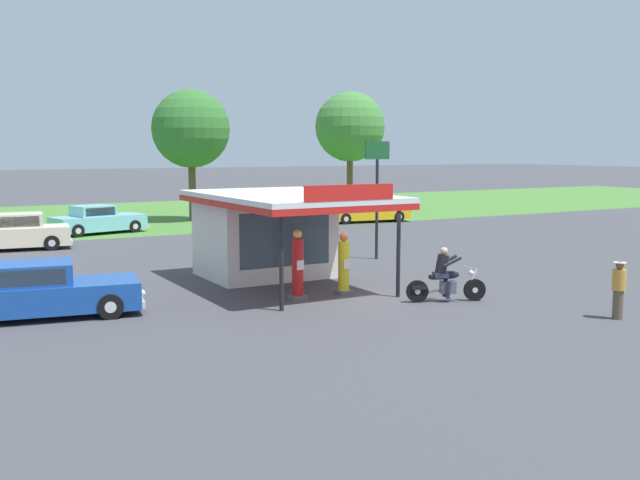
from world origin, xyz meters
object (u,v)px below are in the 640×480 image
at_px(parked_car_back_row_far_right, 11,234).
at_px(bystander_leaning_by_kiosk, 619,289).
at_px(parked_car_second_row_spare, 98,221).
at_px(roadside_pole_sign, 377,179).
at_px(gas_pump_nearside, 298,267).
at_px(featured_classic_sedan, 37,292).
at_px(motorcycle_with_rider, 445,279).
at_px(gas_pump_offside, 344,266).
at_px(parked_car_back_row_left, 366,211).
at_px(parked_car_back_row_centre_left, 267,218).

xyz_separation_m(parked_car_back_row_far_right, bystander_leaning_by_kiosk, (12.02, -21.68, 0.08)).
distance_m(parked_car_second_row_spare, roadside_pole_sign, 16.60).
bearing_deg(gas_pump_nearside, parked_car_back_row_far_right, 111.47).
bearing_deg(featured_classic_sedan, parked_car_second_row_spare, 73.15).
xyz_separation_m(motorcycle_with_rider, parked_car_second_row_spare, (-4.85, 22.28, 0.02)).
height_order(gas_pump_offside, parked_car_second_row_spare, gas_pump_offside).
xyz_separation_m(parked_car_back_row_far_right, parked_car_second_row_spare, (4.66, 4.48, -0.04)).
bearing_deg(roadside_pole_sign, gas_pump_nearside, -139.90).
distance_m(gas_pump_nearside, bystander_leaning_by_kiosk, 8.72).
height_order(gas_pump_offside, featured_classic_sedan, gas_pump_offside).
height_order(parked_car_back_row_far_right, bystander_leaning_by_kiosk, parked_car_back_row_far_right).
bearing_deg(parked_car_back_row_left, roadside_pole_sign, -121.27).
distance_m(parked_car_back_row_far_right, roadside_pole_sign, 16.10).
height_order(parked_car_back_row_far_right, parked_car_back_row_left, parked_car_back_row_far_right).
height_order(parked_car_back_row_far_right, roadside_pole_sign, roadside_pole_sign).
bearing_deg(gas_pump_offside, parked_car_back_row_far_right, 116.39).
relative_size(gas_pump_offside, parked_car_back_row_left, 0.33).
bearing_deg(parked_car_back_row_centre_left, gas_pump_offside, -107.41).
height_order(motorcycle_with_rider, bystander_leaning_by_kiosk, motorcycle_with_rider).
relative_size(gas_pump_nearside, parked_car_back_row_left, 0.37).
distance_m(featured_classic_sedan, roadside_pole_sign, 14.21).
bearing_deg(bystander_leaning_by_kiosk, featured_classic_sedan, 149.83).
xyz_separation_m(parked_car_back_row_far_right, parked_car_back_row_centre_left, (12.76, 1.07, 0.01)).
relative_size(parked_car_back_row_centre_left, bystander_leaning_by_kiosk, 3.55).
distance_m(motorcycle_with_rider, featured_classic_sedan, 11.11).
xyz_separation_m(gas_pump_nearside, parked_car_second_row_spare, (-1.37, 19.82, -0.26)).
xyz_separation_m(motorcycle_with_rider, parked_car_back_row_far_right, (-9.51, 17.80, 0.06)).
relative_size(gas_pump_nearside, gas_pump_offside, 1.09).
height_order(parked_car_second_row_spare, bystander_leaning_by_kiosk, bystander_leaning_by_kiosk).
height_order(gas_pump_offside, parked_car_back_row_left, gas_pump_offside).
xyz_separation_m(gas_pump_offside, parked_car_back_row_far_right, (-7.61, 15.34, -0.13)).
height_order(parked_car_back_row_far_right, parked_car_back_row_centre_left, parked_car_back_row_far_right).
bearing_deg(parked_car_back_row_left, parked_car_back_row_far_right, -172.30).
height_order(featured_classic_sedan, parked_car_back_row_far_right, parked_car_back_row_far_right).
distance_m(gas_pump_nearside, featured_classic_sedan, 7.12).
xyz_separation_m(gas_pump_nearside, parked_car_back_row_left, (14.07, 18.06, -0.24)).
height_order(motorcycle_with_rider, parked_car_back_row_far_right, same).
relative_size(gas_pump_nearside, roadside_pole_sign, 0.44).
bearing_deg(parked_car_back_row_far_right, motorcycle_with_rider, -61.88).
bearing_deg(parked_car_back_row_left, gas_pump_offside, -124.68).
bearing_deg(parked_car_second_row_spare, motorcycle_with_rider, -77.72).
distance_m(featured_classic_sedan, parked_car_back_row_centre_left, 20.49).
xyz_separation_m(parked_car_second_row_spare, bystander_leaning_by_kiosk, (7.36, -26.17, 0.12)).
xyz_separation_m(gas_pump_nearside, bystander_leaning_by_kiosk, (5.99, -6.35, -0.14)).
bearing_deg(parked_car_back_row_centre_left, motorcycle_with_rider, -99.76).
xyz_separation_m(motorcycle_with_rider, parked_car_back_row_centre_left, (3.25, 18.87, 0.07)).
relative_size(parked_car_back_row_centre_left, roadside_pole_sign, 1.14).
bearing_deg(parked_car_back_row_centre_left, featured_classic_sedan, -132.09).
bearing_deg(featured_classic_sedan, gas_pump_offside, -8.01).
xyz_separation_m(motorcycle_with_rider, roadside_pole_sign, (2.88, 7.81, 2.54)).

